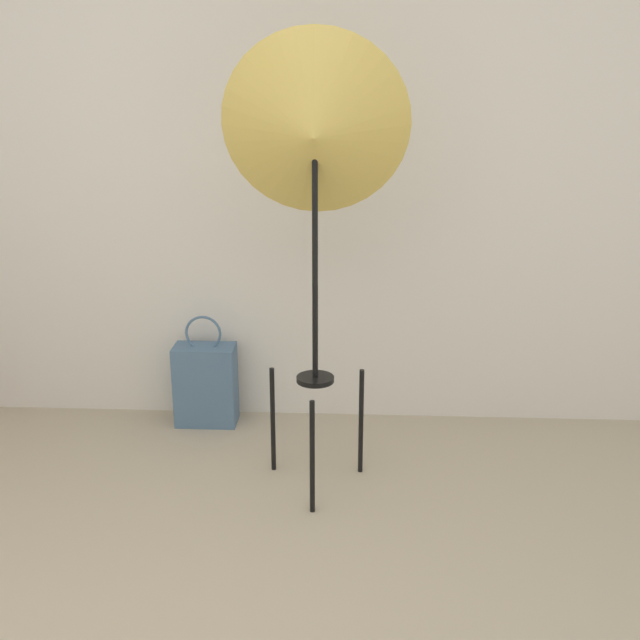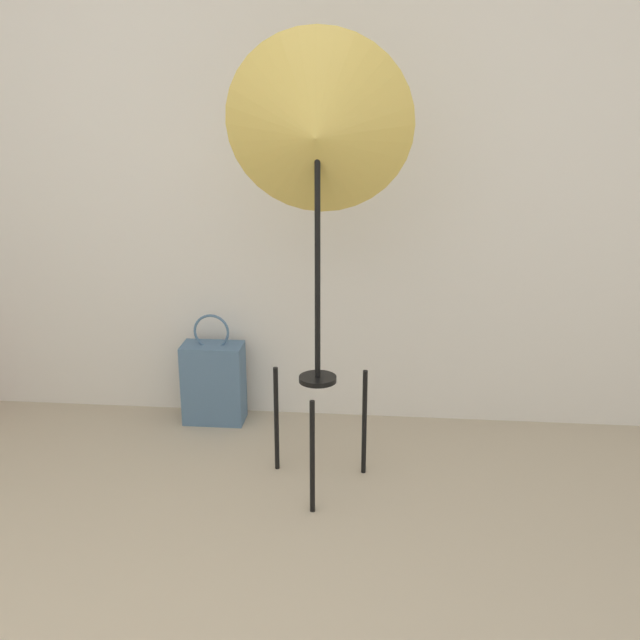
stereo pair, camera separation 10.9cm
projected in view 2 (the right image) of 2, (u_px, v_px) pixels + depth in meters
name	position (u px, v px, depth m)	size (l,w,h in m)	color
wall_back	(280.00, 145.00, 3.36)	(8.00, 0.05, 2.60)	silver
photo_umbrella	(317.00, 136.00, 2.65)	(0.69, 0.39, 1.76)	black
tote_bag	(214.00, 382.00, 3.58)	(0.29, 0.16, 0.54)	slate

